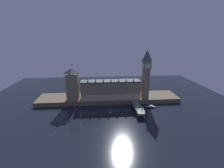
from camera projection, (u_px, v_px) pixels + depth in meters
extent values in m
plane|color=black|center=(110.00, 110.00, 224.86)|extent=(400.00, 400.00, 0.00)
cube|color=brown|center=(109.00, 98.00, 261.23)|extent=(220.00, 42.00, 6.77)
cube|color=#7F7056|center=(111.00, 90.00, 248.25)|extent=(89.45, 18.94, 25.76)
cube|color=tan|center=(111.00, 97.00, 241.37)|extent=(89.45, 0.20, 9.27)
cube|color=#42474C|center=(111.00, 81.00, 244.31)|extent=(89.45, 17.42, 2.40)
cone|color=#42474C|center=(88.00, 81.00, 232.90)|extent=(2.40, 2.40, 5.67)
cone|color=#42474C|center=(96.00, 80.00, 233.76)|extent=(2.40, 2.40, 5.67)
cone|color=#42474C|center=(103.00, 80.00, 234.62)|extent=(2.40, 2.40, 5.67)
cone|color=#42474C|center=(111.00, 80.00, 235.48)|extent=(2.40, 2.40, 5.67)
cone|color=#42474C|center=(119.00, 80.00, 236.34)|extent=(2.40, 2.40, 5.67)
cone|color=#42474C|center=(126.00, 80.00, 237.20)|extent=(2.40, 2.40, 5.67)
cone|color=#42474C|center=(134.00, 80.00, 238.06)|extent=(2.40, 2.40, 5.67)
cube|color=#7F7056|center=(146.00, 84.00, 245.98)|extent=(9.40, 9.40, 45.39)
cube|color=#7F7056|center=(147.00, 65.00, 237.97)|extent=(11.09, 11.09, 11.93)
cylinder|color=#B7E5B7|center=(148.00, 66.00, 232.54)|extent=(7.60, 0.25, 7.60)
cylinder|color=#B7E5B7|center=(146.00, 65.00, 243.39)|extent=(7.60, 0.25, 7.60)
cylinder|color=#B7E5B7|center=(150.00, 65.00, 238.40)|extent=(0.25, 7.60, 7.60)
cylinder|color=#B7E5B7|center=(143.00, 65.00, 237.53)|extent=(0.25, 7.60, 7.60)
cube|color=black|center=(148.00, 66.00, 232.20)|extent=(0.36, 0.10, 5.70)
pyramid|color=#42474C|center=(147.00, 55.00, 233.97)|extent=(11.09, 11.09, 16.67)
sphere|color=gold|center=(148.00, 49.00, 231.42)|extent=(1.60, 1.60, 1.60)
cube|color=#7F7056|center=(73.00, 87.00, 241.92)|extent=(17.12, 17.12, 40.31)
pyramid|color=#42474C|center=(71.00, 71.00, 235.21)|extent=(17.47, 17.47, 7.66)
cylinder|color=#99999E|center=(71.00, 66.00, 233.30)|extent=(0.24, 0.24, 6.00)
cube|color=navy|center=(72.00, 65.00, 232.80)|extent=(2.00, 0.08, 1.20)
cube|color=#476656|center=(138.00, 107.00, 221.15)|extent=(10.29, 46.00, 1.40)
cube|color=brown|center=(140.00, 114.00, 208.95)|extent=(8.74, 3.20, 5.79)
cube|color=brown|center=(139.00, 111.00, 217.76)|extent=(8.74, 3.20, 5.79)
cube|color=brown|center=(137.00, 108.00, 226.56)|extent=(8.74, 3.20, 5.79)
cube|color=brown|center=(136.00, 105.00, 235.37)|extent=(8.74, 3.20, 5.79)
cube|color=white|center=(136.00, 105.00, 224.65)|extent=(1.90, 4.04, 0.86)
cube|color=black|center=(136.00, 104.00, 224.47)|extent=(1.56, 1.82, 0.45)
cylinder|color=black|center=(135.00, 105.00, 225.86)|extent=(0.22, 0.64, 0.64)
cylinder|color=black|center=(136.00, 105.00, 226.00)|extent=(0.22, 0.64, 0.64)
cylinder|color=black|center=(135.00, 105.00, 223.46)|extent=(0.22, 0.64, 0.64)
cylinder|color=black|center=(137.00, 105.00, 223.60)|extent=(0.22, 0.64, 0.64)
cube|color=yellow|center=(138.00, 108.00, 213.81)|extent=(1.73, 4.60, 0.72)
cube|color=black|center=(138.00, 108.00, 213.65)|extent=(1.42, 2.07, 0.45)
cylinder|color=black|center=(137.00, 108.00, 215.17)|extent=(0.22, 0.64, 0.64)
cylinder|color=black|center=(138.00, 108.00, 215.30)|extent=(0.22, 0.64, 0.64)
cylinder|color=black|center=(137.00, 109.00, 212.45)|extent=(0.22, 0.64, 0.64)
cylinder|color=black|center=(138.00, 109.00, 212.57)|extent=(0.22, 0.64, 0.64)
cube|color=silver|center=(142.00, 110.00, 209.03)|extent=(1.86, 4.02, 0.90)
cube|color=black|center=(142.00, 109.00, 208.84)|extent=(1.52, 1.81, 0.45)
cylinder|color=black|center=(143.00, 110.00, 207.99)|extent=(0.22, 0.64, 0.64)
cylinder|color=black|center=(142.00, 110.00, 207.86)|extent=(0.22, 0.64, 0.64)
cylinder|color=black|center=(142.00, 110.00, 210.38)|extent=(0.22, 0.64, 0.64)
cylinder|color=black|center=(141.00, 110.00, 210.24)|extent=(0.22, 0.64, 0.64)
cylinder|color=black|center=(137.00, 110.00, 210.06)|extent=(0.28, 0.28, 0.84)
cylinder|color=navy|center=(137.00, 109.00, 209.85)|extent=(0.38, 0.38, 0.70)
sphere|color=tan|center=(137.00, 109.00, 209.72)|extent=(0.23, 0.23, 0.23)
cylinder|color=black|center=(133.00, 103.00, 230.14)|extent=(0.28, 0.28, 0.76)
cylinder|color=navy|center=(133.00, 103.00, 229.94)|extent=(0.38, 0.38, 0.64)
sphere|color=tan|center=(133.00, 103.00, 229.83)|extent=(0.21, 0.21, 0.21)
cylinder|color=#2D3333|center=(137.00, 111.00, 206.42)|extent=(0.56, 0.56, 0.50)
cylinder|color=#2D3333|center=(137.00, 109.00, 205.57)|extent=(0.18, 0.18, 5.57)
sphere|color=#F9E5A3|center=(137.00, 106.00, 204.64)|extent=(0.60, 0.60, 0.60)
sphere|color=#F9E5A3|center=(137.00, 107.00, 204.70)|extent=(0.44, 0.44, 0.44)
sphere|color=#F9E5A3|center=(137.00, 107.00, 204.77)|extent=(0.44, 0.44, 0.44)
cylinder|color=#2D3333|center=(142.00, 106.00, 221.27)|extent=(0.56, 0.56, 0.50)
cylinder|color=#2D3333|center=(142.00, 104.00, 220.39)|extent=(0.18, 0.18, 5.81)
sphere|color=#F9E5A3|center=(142.00, 102.00, 219.42)|extent=(0.60, 0.60, 0.60)
sphere|color=#F9E5A3|center=(141.00, 102.00, 219.48)|extent=(0.44, 0.44, 0.44)
sphere|color=#F9E5A3|center=(142.00, 102.00, 219.55)|extent=(0.44, 0.44, 0.44)
cylinder|color=#2D3333|center=(132.00, 102.00, 234.60)|extent=(0.56, 0.56, 0.50)
cylinder|color=#2D3333|center=(132.00, 100.00, 233.81)|extent=(0.18, 0.18, 5.14)
sphere|color=#F9E5A3|center=(132.00, 98.00, 232.93)|extent=(0.60, 0.60, 0.60)
sphere|color=#F9E5A3|center=(132.00, 98.00, 233.00)|extent=(0.44, 0.44, 0.44)
sphere|color=#F9E5A3|center=(133.00, 98.00, 233.07)|extent=(0.44, 0.44, 0.44)
ellipsoid|color=#1E2842|center=(150.00, 107.00, 233.89)|extent=(15.94, 5.03, 1.69)
cube|color=tan|center=(150.00, 107.00, 233.68)|extent=(14.00, 4.10, 0.24)
cube|color=silver|center=(150.00, 106.00, 233.41)|extent=(7.21, 2.96, 1.69)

